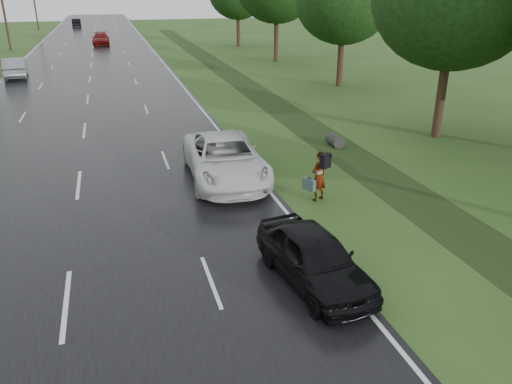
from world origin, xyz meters
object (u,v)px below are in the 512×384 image
at_px(pedestrian, 319,176).
at_px(silver_sedan, 15,68).
at_px(white_pickup, 225,158).
at_px(dark_sedan, 314,257).

height_order(pedestrian, silver_sedan, pedestrian).
distance_m(white_pickup, dark_sedan, 7.81).
xyz_separation_m(pedestrian, silver_sedan, (-13.98, 30.49, -0.09)).
bearing_deg(dark_sedan, white_pickup, 85.80).
distance_m(white_pickup, silver_sedan, 29.83).
xyz_separation_m(white_pickup, silver_sedan, (-11.30, 27.61, -0.04)).
height_order(pedestrian, white_pickup, pedestrian).
xyz_separation_m(pedestrian, dark_sedan, (-2.18, -4.91, -0.18)).
distance_m(pedestrian, white_pickup, 3.94).
relative_size(pedestrian, white_pickup, 0.30).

